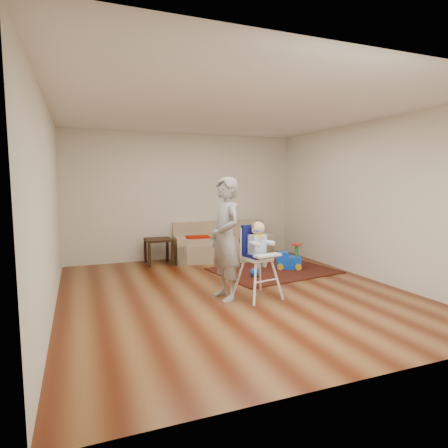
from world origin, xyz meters
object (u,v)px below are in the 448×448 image
object	(u,v)px
sofa	(222,241)
adult	(225,239)
toy_ball	(255,272)
high_chair	(258,261)
side_table	(159,251)
ride_on_toy	(289,256)

from	to	relation	value
sofa	adult	xyz separation A→B (m)	(-0.94, -2.57, 0.47)
toy_ball	high_chair	xyz separation A→B (m)	(-0.46, -1.03, 0.44)
side_table	adult	distance (m)	2.70
adult	toy_ball	bearing A→B (deg)	129.22
sofa	ride_on_toy	distance (m)	1.58
side_table	adult	size ratio (longest dim) A/B	0.30
toy_ball	high_chair	distance (m)	1.21
ride_on_toy	toy_ball	size ratio (longest dim) A/B	2.98
ride_on_toy	toy_ball	distance (m)	0.97
high_chair	adult	xyz separation A→B (m)	(-0.45, 0.13, 0.33)
toy_ball	sofa	bearing A→B (deg)	88.86
side_table	high_chair	size ratio (longest dim) A/B	0.47
ride_on_toy	adult	xyz separation A→B (m)	(-1.80, -1.25, 0.61)
sofa	side_table	world-z (taller)	sofa
sofa	high_chair	size ratio (longest dim) A/B	1.91
side_table	high_chair	distance (m)	2.88
ride_on_toy	toy_ball	xyz separation A→B (m)	(-0.89, -0.35, -0.16)
side_table	toy_ball	bearing A→B (deg)	-51.69
high_chair	adult	size ratio (longest dim) A/B	0.64
adult	ride_on_toy	bearing A→B (deg)	119.29
high_chair	ride_on_toy	bearing A→B (deg)	34.75
sofa	high_chair	distance (m)	2.75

